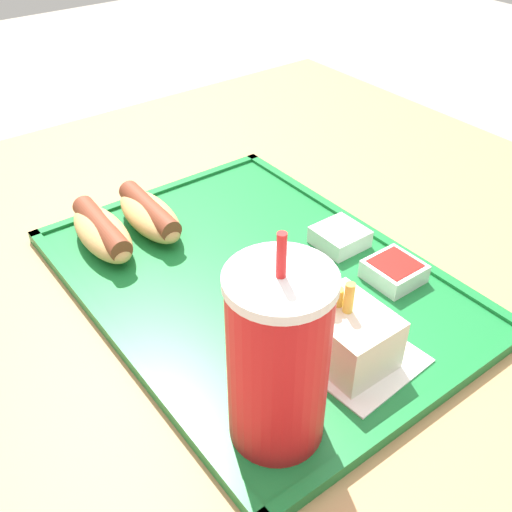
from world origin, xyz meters
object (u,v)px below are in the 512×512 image
at_px(sauce_cup_mayo, 340,236).
at_px(sauce_cup_ketchup, 394,271).
at_px(hot_dog_near, 150,214).
at_px(fries_carton, 348,335).
at_px(soda_cup, 278,359).
at_px(hot_dog_far, 102,232).

bearing_deg(sauce_cup_mayo, sauce_cup_ketchup, -178.78).
bearing_deg(sauce_cup_mayo, hot_dog_near, 44.69).
relative_size(hot_dog_near, sauce_cup_ketchup, 2.33).
relative_size(fries_carton, sauce_cup_mayo, 1.59).
xyz_separation_m(fries_carton, sauce_cup_mayo, (0.14, -0.12, -0.02)).
bearing_deg(sauce_cup_ketchup, sauce_cup_mayo, 1.22).
relative_size(soda_cup, sauce_cup_mayo, 3.63).
relative_size(hot_dog_far, fries_carton, 1.47).
bearing_deg(sauce_cup_ketchup, hot_dog_near, 33.51).
bearing_deg(soda_cup, hot_dog_far, 0.08).
distance_m(soda_cup, hot_dog_near, 0.33).
bearing_deg(hot_dog_near, sauce_cup_ketchup, -146.49).
distance_m(soda_cup, sauce_cup_mayo, 0.28).
xyz_separation_m(hot_dog_near, sauce_cup_mayo, (-0.16, -0.16, -0.01)).
relative_size(hot_dog_near, fries_carton, 1.47).
distance_m(hot_dog_near, sauce_cup_mayo, 0.23).
height_order(hot_dog_far, hot_dog_near, same).
bearing_deg(sauce_cup_ketchup, soda_cup, 108.83).
xyz_separation_m(soda_cup, fries_carton, (0.02, -0.10, -0.05)).
xyz_separation_m(hot_dog_far, sauce_cup_ketchup, (-0.25, -0.23, -0.01)).
xyz_separation_m(hot_dog_far, fries_carton, (-0.30, -0.10, 0.01)).
bearing_deg(soda_cup, fries_carton, -77.14).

